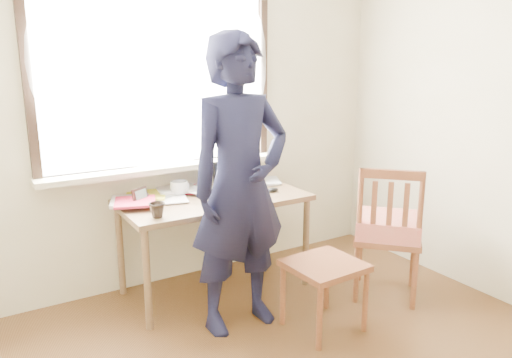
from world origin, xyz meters
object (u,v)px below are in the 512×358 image
desk (214,207)px  laptop (239,187)px  work_chair (324,273)px  person (240,186)px  mug_white (179,188)px  mug_dark (157,210)px  side_chair (388,228)px

desk → laptop: (0.19, -0.03, 0.13)m
work_chair → person: bearing=141.6°
desk → mug_white: bearing=137.0°
laptop → work_chair: laptop is taller
mug_white → person: (0.12, -0.71, 0.16)m
mug_white → person: bearing=-80.6°
mug_dark → work_chair: (0.87, -0.64, -0.39)m
side_chair → mug_white: bearing=143.1°
work_chair → person: size_ratio=0.25×
side_chair → work_chair: bearing=-169.6°
laptop → mug_white: laptop is taller
desk → laptop: bearing=-9.0°
mug_white → person: size_ratio=0.07×
desk → mug_white: mug_white is taller
mug_white → work_chair: 1.25m
mug_dark → person: (0.44, -0.30, 0.17)m
desk → work_chair: bearing=-68.1°
laptop → mug_white: (-0.39, 0.21, -0.00)m
laptop → side_chair: 1.13m
laptop → side_chair: size_ratio=0.40×
mug_dark → person: bearing=-34.2°
work_chair → side_chair: side_chair is taller
side_chair → laptop: bearing=139.8°
mug_white → work_chair: mug_white is taller
side_chair → person: (-1.11, 0.21, 0.42)m
work_chair → side_chair: (0.69, 0.13, 0.14)m
work_chair → person: 0.78m
mug_dark → person: size_ratio=0.06×
mug_dark → side_chair: size_ratio=0.10×
work_chair → side_chair: size_ratio=0.47×
side_chair → mug_dark: bearing=161.7°
desk → side_chair: size_ratio=1.36×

